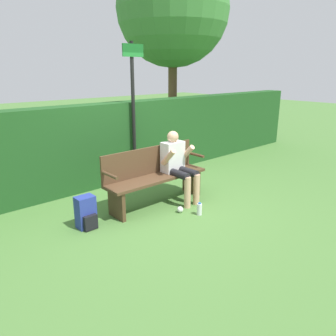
% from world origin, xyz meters
% --- Properties ---
extents(ground_plane, '(40.00, 40.00, 0.00)m').
position_xyz_m(ground_plane, '(0.00, 0.00, 0.00)').
color(ground_plane, '#4C7A38').
extents(hedge_back, '(12.00, 0.44, 1.59)m').
position_xyz_m(hedge_back, '(0.00, 1.55, 0.79)').
color(hedge_back, '#1E4C1E').
rests_on(hedge_back, ground).
extents(park_bench, '(1.87, 0.44, 0.96)m').
position_xyz_m(park_bench, '(0.00, 0.07, 0.51)').
color(park_bench, '#513823').
rests_on(park_bench, ground).
extents(person_seated, '(0.52, 0.64, 1.21)m').
position_xyz_m(person_seated, '(0.39, -0.08, 0.68)').
color(person_seated, silver).
rests_on(person_seated, ground).
extents(backpack, '(0.27, 0.26, 0.47)m').
position_xyz_m(backpack, '(-1.31, 0.03, 0.22)').
color(backpack, '#283893').
rests_on(backpack, ground).
extents(water_bottle, '(0.08, 0.08, 0.21)m').
position_xyz_m(water_bottle, '(0.22, -0.76, 0.10)').
color(water_bottle, white).
rests_on(water_bottle, ground).
extents(signpost, '(0.46, 0.09, 2.70)m').
position_xyz_m(signpost, '(0.45, 1.25, 1.54)').
color(signpost, black).
rests_on(signpost, ground).
extents(tree, '(3.03, 3.03, 5.26)m').
position_xyz_m(tree, '(3.15, 3.09, 3.74)').
color(tree, brown).
rests_on(tree, ground).
extents(litter_crumple, '(0.10, 0.10, 0.10)m').
position_xyz_m(litter_crumple, '(0.06, -0.50, 0.05)').
color(litter_crumple, silver).
rests_on(litter_crumple, ground).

